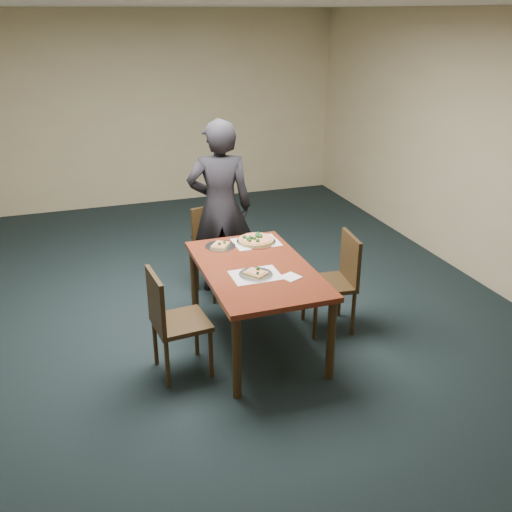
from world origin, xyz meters
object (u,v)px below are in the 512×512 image
object	(u,v)px
chair_right	(338,277)
slice_plate_far	(220,246)
slice_plate_near	(256,274)
pizza_pan	(256,240)
chair_far	(216,245)
diner	(220,208)
dining_table	(256,277)
chair_left	(171,318)

from	to	relation	value
chair_right	slice_plate_far	bearing A→B (deg)	-110.01
chair_right	slice_plate_near	xyz separation A→B (m)	(-0.86, -0.20, 0.25)
pizza_pan	chair_right	bearing A→B (deg)	-38.18
chair_far	pizza_pan	world-z (taller)	chair_far
chair_right	diner	bearing A→B (deg)	-138.92
chair_far	slice_plate_far	distance (m)	0.68
pizza_pan	slice_plate_far	size ratio (longest dim) A/B	1.31
dining_table	pizza_pan	distance (m)	0.57
dining_table	diner	xyz separation A→B (m)	(0.02, 1.19, 0.24)
diner	pizza_pan	world-z (taller)	diner
dining_table	slice_plate_near	bearing A→B (deg)	-109.60
chair_far	chair_left	size ratio (longest dim) A/B	1.00
chair_right	diner	size ratio (longest dim) A/B	0.50
chair_far	slice_plate_near	world-z (taller)	chair_far
chair_right	slice_plate_far	size ratio (longest dim) A/B	3.25
chair_far	pizza_pan	xyz separation A→B (m)	(0.23, -0.62, 0.26)
dining_table	chair_left	bearing A→B (deg)	-164.83
dining_table	diner	bearing A→B (deg)	89.05
dining_table	chair_far	distance (m)	1.16
diner	pizza_pan	size ratio (longest dim) A/B	4.92
dining_table	chair_far	xyz separation A→B (m)	(-0.05, 1.15, -0.14)
chair_left	slice_plate_far	bearing A→B (deg)	-45.15
pizza_pan	slice_plate_near	distance (m)	0.73
chair_far	diner	world-z (taller)	diner
chair_right	pizza_pan	xyz separation A→B (m)	(-0.62, 0.49, 0.26)
pizza_pan	slice_plate_far	xyz separation A→B (m)	(-0.35, -0.00, -0.01)
chair_left	chair_right	size ratio (longest dim) A/B	1.00
chair_far	chair_left	bearing A→B (deg)	-133.01
diner	slice_plate_near	size ratio (longest dim) A/B	6.44
chair_left	diner	distance (m)	1.66
chair_right	pizza_pan	size ratio (longest dim) A/B	2.48
diner	chair_right	bearing A→B (deg)	136.78
chair_left	slice_plate_far	size ratio (longest dim) A/B	3.25
chair_left	slice_plate_near	size ratio (longest dim) A/B	3.25
dining_table	chair_right	size ratio (longest dim) A/B	1.65
chair_right	slice_plate_near	distance (m)	0.92
chair_right	slice_plate_near	size ratio (longest dim) A/B	3.25
diner	slice_plate_far	size ratio (longest dim) A/B	6.44
pizza_pan	slice_plate_near	bearing A→B (deg)	-109.09
dining_table	chair_right	xyz separation A→B (m)	(0.80, 0.04, -0.14)
chair_far	chair_right	distance (m)	1.40
chair_far	slice_plate_near	distance (m)	1.33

